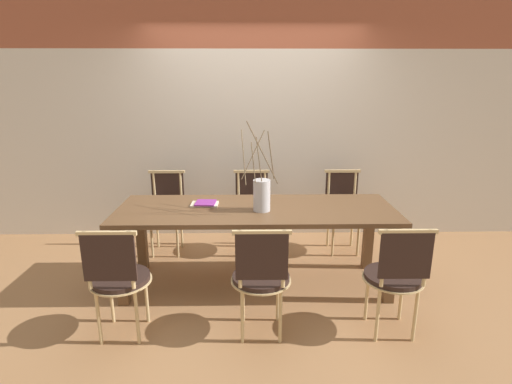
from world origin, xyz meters
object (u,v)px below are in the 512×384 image
Objects in this scene: book_stack at (205,204)px; dining_table at (256,218)px; chair_near_center at (396,274)px; chair_far_center at (343,207)px; vase_centerpiece at (262,194)px.

dining_table is at bearing -11.34° from book_stack.
book_stack is at bearing 149.17° from chair_near_center.
vase_centerpiece is (-0.94, -0.87, 0.41)m from chair_far_center.
vase_centerpiece reaches higher than chair_far_center.
book_stack is at bearing 25.56° from chair_far_center.
dining_table is at bearing 123.04° from vase_centerpiece.
chair_far_center reaches higher than book_stack.
dining_table is 0.26m from vase_centerpiece.
dining_table is at bearing 142.03° from chair_near_center.
chair_near_center is 3.57× the size of book_stack.
vase_centerpiece is at bearing -17.97° from book_stack.
chair_near_center is 1.59m from chair_far_center.
chair_far_center is 1.65m from book_stack.
vase_centerpiece reaches higher than book_stack.
chair_near_center is 1.76m from book_stack.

